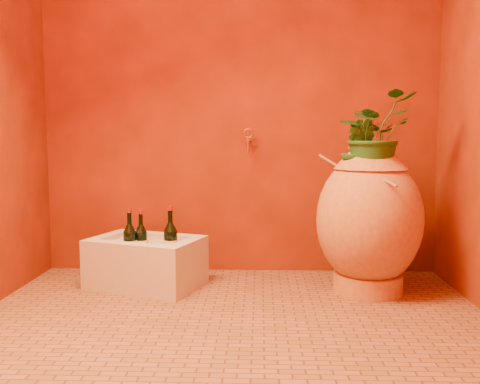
{
  "coord_description": "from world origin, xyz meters",
  "views": [
    {
      "loc": [
        0.13,
        -2.43,
        0.88
      ],
      "look_at": [
        0.03,
        0.35,
        0.58
      ],
      "focal_mm": 40.0,
      "sensor_mm": 36.0,
      "label": 1
    }
  ],
  "objects_px": {
    "wine_bottle_a": "(141,242)",
    "wine_bottle_c": "(171,243)",
    "wine_bottle_b": "(130,243)",
    "stone_basin": "(146,263)",
    "amphora": "(369,219)",
    "wall_tap": "(248,139)"
  },
  "relations": [
    {
      "from": "wine_bottle_b",
      "to": "wine_bottle_c",
      "type": "relative_size",
      "value": 0.95
    },
    {
      "from": "stone_basin",
      "to": "wine_bottle_b",
      "type": "xyz_separation_m",
      "value": [
        -0.08,
        -0.05,
        0.13
      ]
    },
    {
      "from": "wall_tap",
      "to": "wine_bottle_b",
      "type": "bearing_deg",
      "value": -150.48
    },
    {
      "from": "wine_bottle_a",
      "to": "wall_tap",
      "type": "height_order",
      "value": "wall_tap"
    },
    {
      "from": "stone_basin",
      "to": "wine_bottle_c",
      "type": "distance_m",
      "value": 0.22
    },
    {
      "from": "amphora",
      "to": "stone_basin",
      "type": "height_order",
      "value": "amphora"
    },
    {
      "from": "stone_basin",
      "to": "wine_bottle_a",
      "type": "relative_size",
      "value": 2.43
    },
    {
      "from": "wine_bottle_b",
      "to": "wine_bottle_c",
      "type": "bearing_deg",
      "value": -2.65
    },
    {
      "from": "stone_basin",
      "to": "wall_tap",
      "type": "relative_size",
      "value": 4.77
    },
    {
      "from": "amphora",
      "to": "stone_basin",
      "type": "relative_size",
      "value": 1.17
    },
    {
      "from": "wine_bottle_c",
      "to": "wine_bottle_b",
      "type": "bearing_deg",
      "value": 177.35
    },
    {
      "from": "amphora",
      "to": "wine_bottle_b",
      "type": "bearing_deg",
      "value": 179.28
    },
    {
      "from": "wine_bottle_a",
      "to": "wall_tap",
      "type": "distance_m",
      "value": 0.91
    },
    {
      "from": "wine_bottle_a",
      "to": "wine_bottle_b",
      "type": "xyz_separation_m",
      "value": [
        -0.06,
        -0.04,
        0.01
      ]
    },
    {
      "from": "amphora",
      "to": "wine_bottle_a",
      "type": "bearing_deg",
      "value": 177.34
    },
    {
      "from": "stone_basin",
      "to": "wine_bottle_b",
      "type": "bearing_deg",
      "value": -146.03
    },
    {
      "from": "amphora",
      "to": "wine_bottle_a",
      "type": "height_order",
      "value": "amphora"
    },
    {
      "from": "stone_basin",
      "to": "wine_bottle_b",
      "type": "height_order",
      "value": "wine_bottle_b"
    },
    {
      "from": "wine_bottle_b",
      "to": "wall_tap",
      "type": "height_order",
      "value": "wall_tap"
    },
    {
      "from": "wine_bottle_c",
      "to": "wine_bottle_a",
      "type": "bearing_deg",
      "value": 163.32
    },
    {
      "from": "wine_bottle_a",
      "to": "wine_bottle_c",
      "type": "relative_size",
      "value": 0.9
    },
    {
      "from": "amphora",
      "to": "stone_basin",
      "type": "bearing_deg",
      "value": 176.83
    }
  ]
}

